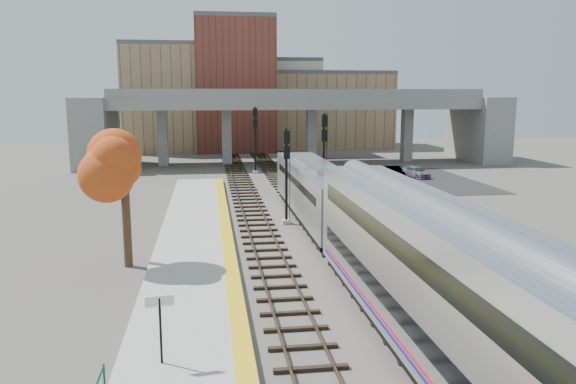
{
  "coord_description": "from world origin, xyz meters",
  "views": [
    {
      "loc": [
        -6.35,
        -27.19,
        8.91
      ],
      "look_at": [
        -1.19,
        9.02,
        2.5
      ],
      "focal_mm": 35.0,
      "sensor_mm": 36.0,
      "label": 1
    }
  ],
  "objects": [
    {
      "name": "yellow_strip",
      "position": [
        -5.35,
        0.0,
        0.35
      ],
      "size": [
        0.7,
        60.0,
        0.01
      ],
      "primitive_type": "cube",
      "color": "yellow",
      "rests_on": "platform"
    },
    {
      "name": "ground",
      "position": [
        0.0,
        0.0,
        0.0
      ],
      "size": [
        160.0,
        160.0,
        0.0
      ],
      "primitive_type": "plane",
      "color": "#47423D",
      "rests_on": "ground"
    },
    {
      "name": "platform",
      "position": [
        -7.25,
        0.0,
        0.17
      ],
      "size": [
        4.5,
        60.0,
        0.35
      ],
      "primitive_type": "cube",
      "color": "#9E9E99",
      "rests_on": "ground"
    },
    {
      "name": "car_a",
      "position": [
        9.84,
        25.9,
        0.6
      ],
      "size": [
        1.81,
        3.46,
        1.12
      ],
      "primitive_type": "imported",
      "rotation": [
        0.0,
        0.0,
        -0.15
      ],
      "color": "#99999E",
      "rests_on": "parking_lot"
    },
    {
      "name": "station_sign",
      "position": [
        -8.0,
        -9.92,
        1.98
      ],
      "size": [
        0.9,
        0.18,
        2.27
      ],
      "rotation": [
        0.0,
        0.0,
        0.15
      ],
      "color": "black",
      "rests_on": "platform"
    },
    {
      "name": "buildings_far",
      "position": [
        1.26,
        66.57,
        7.88
      ],
      "size": [
        43.0,
        21.0,
        20.6
      ],
      "color": "#947C56",
      "rests_on": "ground"
    },
    {
      "name": "overpass",
      "position": [
        4.92,
        45.0,
        5.81
      ],
      "size": [
        54.0,
        12.0,
        9.5
      ],
      "color": "slate",
      "rests_on": "ground"
    },
    {
      "name": "signal_mast_near",
      "position": [
        -1.1,
        10.39,
        3.19
      ],
      "size": [
        0.6,
        0.64,
        6.61
      ],
      "color": "#9E9E99",
      "rests_on": "ground"
    },
    {
      "name": "tracks",
      "position": [
        0.93,
        12.5,
        0.08
      ],
      "size": [
        10.7,
        95.0,
        0.25
      ],
      "color": "black",
      "rests_on": "ground"
    },
    {
      "name": "parking_lot",
      "position": [
        14.0,
        28.0,
        0.02
      ],
      "size": [
        14.0,
        18.0,
        0.04
      ],
      "primitive_type": "cube",
      "color": "black",
      "rests_on": "ground"
    },
    {
      "name": "tree",
      "position": [
        -10.63,
        1.97,
        5.26
      ],
      "size": [
        3.6,
        3.6,
        7.09
      ],
      "color": "#382619",
      "rests_on": "ground"
    },
    {
      "name": "signal_mast_mid",
      "position": [
        3.0,
        17.61,
        3.72
      ],
      "size": [
        0.6,
        0.64,
        7.37
      ],
      "color": "#9E9E99",
      "rests_on": "ground"
    },
    {
      "name": "coach",
      "position": [
        1.0,
        -11.72,
        2.8
      ],
      "size": [
        3.03,
        25.0,
        5.0
      ],
      "color": "#A8AAB2",
      "rests_on": "ground"
    },
    {
      "name": "signal_mast_far",
      "position": [
        -1.1,
        35.82,
        3.8
      ],
      "size": [
        0.6,
        0.64,
        7.49
      ],
      "color": "#9E9E99",
      "rests_on": "ground"
    },
    {
      "name": "locomotive",
      "position": [
        1.0,
        10.88,
        2.28
      ],
      "size": [
        3.02,
        19.05,
        4.1
      ],
      "color": "#A8AAB2",
      "rests_on": "ground"
    },
    {
      "name": "car_c",
      "position": [
        15.77,
        30.05,
        0.61
      ],
      "size": [
        2.43,
        4.15,
        1.13
      ],
      "primitive_type": "imported",
      "rotation": [
        0.0,
        0.0,
        0.23
      ],
      "color": "#99999E",
      "rests_on": "parking_lot"
    },
    {
      "name": "car_b",
      "position": [
        13.01,
        29.36,
        0.69
      ],
      "size": [
        1.43,
        3.98,
        1.3
      ],
      "primitive_type": "imported",
      "rotation": [
        0.0,
        0.0,
        -0.01
      ],
      "color": "#99999E",
      "rests_on": "parking_lot"
    }
  ]
}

